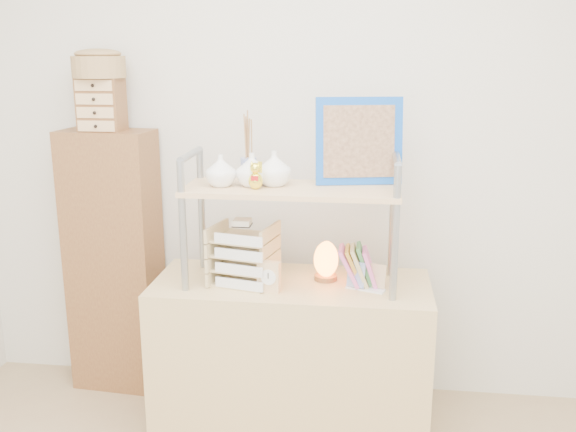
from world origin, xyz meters
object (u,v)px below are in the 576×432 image
cabinet (115,262)px  letter_tray (243,258)px  desk (291,361)px  salt_lamp (326,260)px

cabinet → letter_tray: size_ratio=4.72×
desk → letter_tray: size_ratio=4.20×
letter_tray → desk: bearing=9.9°
salt_lamp → desk: bearing=-161.4°
desk → salt_lamp: (0.15, 0.05, 0.46)m
desk → letter_tray: letter_tray is taller
desk → cabinet: 1.07m
cabinet → salt_lamp: size_ratio=7.68×
cabinet → salt_lamp: bearing=-11.6°
letter_tray → salt_lamp: (0.35, 0.08, -0.02)m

